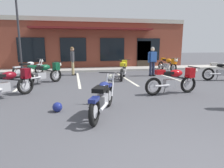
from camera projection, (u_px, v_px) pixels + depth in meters
ground_plane at (122, 101)px, 6.21m from camera, size 80.00×80.00×0.00m
sidewalk_kerb at (95, 69)px, 13.98m from camera, size 22.00×1.80×0.14m
brick_storefront_building at (90, 44)px, 17.24m from camera, size 14.48×6.66×3.74m
painted_stall_lines at (102, 78)px, 10.53m from camera, size 7.65×4.80×0.01m
motorcycle_foreground_classic at (103, 97)px, 4.94m from camera, size 1.11×1.99×0.98m
motorcycle_red_sportbike at (8, 82)px, 6.52m from camera, size 1.66×1.64×0.98m
motorcycle_black_cruiser at (123, 69)px, 10.39m from camera, size 1.02×2.03×0.98m
motorcycle_silver_naked at (174, 80)px, 7.08m from camera, size 2.11×0.66×0.98m
motorcycle_blue_standard at (45, 72)px, 8.99m from camera, size 1.74×1.55×0.98m
motorcycle_green_cafe_racer at (168, 64)px, 13.16m from camera, size 0.73×2.10×0.98m
motorcycle_orange_scrambler at (29, 68)px, 11.22m from camera, size 1.56×1.73×0.98m
person_in_black_shirt at (152, 60)px, 11.24m from camera, size 0.61×0.34×1.68m
person_by_back_row at (73, 59)px, 11.54m from camera, size 0.29×0.61×1.68m
helmet_on_pavement at (57, 107)px, 5.20m from camera, size 0.26×0.26×0.26m
parking_lot_lamp_post at (17, 21)px, 11.35m from camera, size 0.24×0.76×4.87m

